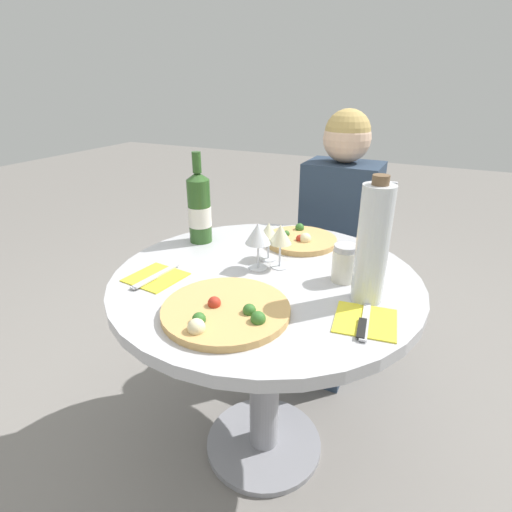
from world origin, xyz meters
name	(u,v)px	position (x,y,z in m)	size (l,w,h in m)	color
ground_plane	(264,444)	(0.00, 0.00, 0.00)	(12.00, 12.00, 0.00)	gray
dining_table	(265,316)	(0.00, 0.00, 0.58)	(0.95, 0.95, 0.73)	gray
chair_behind_diner	(338,269)	(0.04, 0.80, 0.41)	(0.42, 0.42, 0.84)	silver
seated_diner	(333,254)	(0.04, 0.66, 0.54)	(0.33, 0.47, 1.17)	#28384C
pizza_large	(225,311)	(0.00, -0.25, 0.74)	(0.33, 0.33, 0.05)	tan
pizza_small_far	(301,240)	(0.01, 0.30, 0.74)	(0.26, 0.26, 0.05)	tan
wine_bottle	(199,208)	(-0.33, 0.15, 0.86)	(0.08, 0.08, 0.33)	#2D5623
tall_carafe	(373,244)	(0.31, -0.02, 0.89)	(0.08, 0.08, 0.34)	silver
sugar_shaker	(345,263)	(0.23, 0.07, 0.79)	(0.07, 0.07, 0.11)	silver
wine_glass_back_left	(269,233)	(-0.04, 0.11, 0.82)	(0.08, 0.08, 0.13)	silver
wine_glass_center	(280,235)	(0.02, 0.07, 0.84)	(0.07, 0.07, 0.14)	silver
wine_glass_front_left	(258,234)	(-0.04, 0.03, 0.84)	(0.08, 0.08, 0.15)	silver
place_setting_left	(155,277)	(-0.29, -0.17, 0.73)	(0.17, 0.19, 0.01)	yellow
place_setting_right	(365,321)	(0.33, -0.13, 0.73)	(0.17, 0.19, 0.01)	yellow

